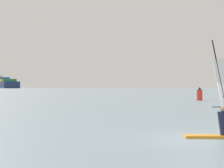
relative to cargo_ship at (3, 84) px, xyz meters
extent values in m
plane|color=gray|center=(114.68, -743.38, -8.93)|extent=(4000.00, 4000.00, 0.00)
cube|color=orange|center=(115.80, -743.01, -8.87)|extent=(2.80, 1.26, 0.12)
cylinder|color=black|center=(116.12, -743.08, -6.64)|extent=(0.90, 0.26, 4.36)
cylinder|color=#191E38|center=(116.14, -743.09, -8.27)|extent=(0.52, 0.41, 1.12)
sphere|color=tan|center=(116.14, -743.09, -7.61)|extent=(0.22, 0.22, 0.22)
cube|color=navy|center=(0.23, -0.77, -2.56)|extent=(90.42, 216.65, 12.75)
cube|color=red|center=(-11.63, 38.50, 5.12)|extent=(29.74, 24.08, 2.60)
cube|color=#2D8C47|center=(-6.06, 20.04, 9.02)|extent=(29.74, 24.08, 10.40)
cube|color=#1E66AD|center=(-0.48, 1.59, 9.02)|extent=(29.74, 24.08, 10.40)
cube|color=red|center=(5.10, -16.87, 6.42)|extent=(29.74, 24.08, 5.20)
cube|color=red|center=(10.67, -35.32, 6.42)|extent=(29.74, 24.08, 5.20)
cube|color=gold|center=(16.25, -53.77, 6.42)|extent=(29.74, 24.08, 5.20)
cube|color=#2D8C47|center=(21.82, -72.23, 6.42)|extent=(29.74, 24.08, 5.20)
cylinder|color=red|center=(133.54, -700.95, -8.01)|extent=(1.00, 1.00, 1.84)
cone|color=black|center=(133.54, -700.95, -6.84)|extent=(0.70, 0.70, 0.50)
camera|label=1|loc=(108.59, -757.76, -6.62)|focal=55.30mm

